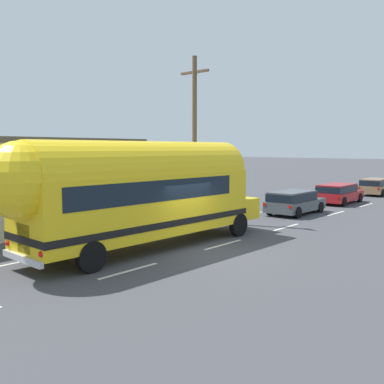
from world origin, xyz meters
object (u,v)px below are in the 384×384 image
painted_bus (137,190)px  car_second (338,192)px  utility_pole (195,137)px  car_third (376,186)px  car_lead (294,201)px

painted_bus → car_second: size_ratio=2.68×
painted_bus → car_second: 18.71m
utility_pole → painted_bus: utility_pole is taller
utility_pole → car_second: bearing=78.3°
painted_bus → car_third: size_ratio=2.82×
car_second → car_third: 7.40m
painted_bus → car_second: (0.05, 18.65, -1.51)m
utility_pole → car_third: size_ratio=1.97×
utility_pole → car_lead: utility_pole is taller
utility_pole → car_third: (2.71, 19.82, -3.63)m
utility_pole → car_lead: 7.39m
car_third → painted_bus: bearing=-90.4°
car_third → car_second: bearing=-91.0°
car_lead → painted_bus: bearing=-90.4°
car_lead → car_second: size_ratio=0.95×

